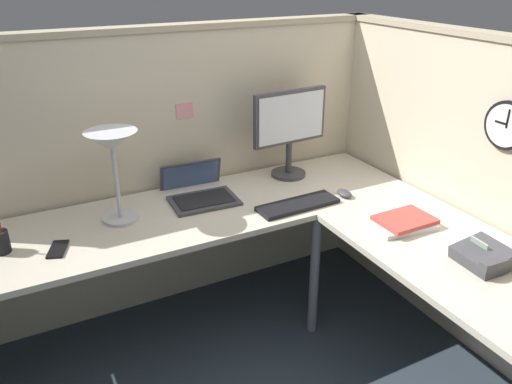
{
  "coord_description": "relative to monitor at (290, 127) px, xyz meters",
  "views": [
    {
      "loc": [
        -1.15,
        -1.7,
        1.87
      ],
      "look_at": [
        -0.14,
        0.25,
        0.87
      ],
      "focal_mm": 35.6,
      "sensor_mm": 36.0,
      "label": 1
    }
  ],
  "objects": [
    {
      "name": "wall_clock",
      "position": [
        0.54,
        -0.94,
        0.19
      ],
      "size": [
        0.04,
        0.22,
        0.22
      ],
      "color": "black"
    },
    {
      "name": "pen_cup",
      "position": [
        -1.53,
        -0.17,
        -0.24
      ],
      "size": [
        0.08,
        0.08,
        0.18
      ],
      "color": "black",
      "rests_on": "desk"
    },
    {
      "name": "ground_plane",
      "position": [
        -0.27,
        -0.64,
        -1.02
      ],
      "size": [
        6.8,
        6.8,
        0.0
      ],
      "primitive_type": "plane",
      "color": "#2D3842"
    },
    {
      "name": "computer_mouse",
      "position": [
        0.11,
        -0.38,
        -0.28
      ],
      "size": [
        0.06,
        0.1,
        0.03
      ],
      "primitive_type": "ellipsoid",
      "color": "#38383D",
      "rests_on": "desk"
    },
    {
      "name": "keyboard",
      "position": [
        -0.17,
        -0.38,
        -0.28
      ],
      "size": [
        0.43,
        0.15,
        0.02
      ],
      "primitive_type": "cube",
      "rotation": [
        0.0,
        0.0,
        0.03
      ],
      "color": "black",
      "rests_on": "desk"
    },
    {
      "name": "pinned_note_leftmost",
      "position": [
        -0.55,
        0.18,
        0.12
      ],
      "size": [
        0.1,
        0.0,
        0.08
      ],
      "primitive_type": "cube",
      "color": "pink"
    },
    {
      "name": "cubicle_wall_back",
      "position": [
        -0.64,
        0.23,
        -0.23
      ],
      "size": [
        2.57,
        0.12,
        1.58
      ],
      "color": "beige",
      "rests_on": "ground"
    },
    {
      "name": "desk_lamp_dome",
      "position": [
        -1.0,
        -0.1,
        0.07
      ],
      "size": [
        0.24,
        0.24,
        0.44
      ],
      "color": "#B7BABF",
      "rests_on": "desk"
    },
    {
      "name": "desk",
      "position": [
        -0.42,
        -0.69,
        -0.39
      ],
      "size": [
        2.35,
        2.15,
        0.73
      ],
      "color": "beige",
      "rests_on": "ground"
    },
    {
      "name": "monitor",
      "position": [
        0.0,
        0.0,
        0.0
      ],
      "size": [
        0.46,
        0.2,
        0.5
      ],
      "color": "#38383D",
      "rests_on": "desk"
    },
    {
      "name": "laptop",
      "position": [
        -0.57,
        -0.01,
        -0.27
      ],
      "size": [
        0.36,
        0.4,
        0.22
      ],
      "color": "#38383D",
      "rests_on": "desk"
    },
    {
      "name": "book_stack",
      "position": [
        0.16,
        -0.78,
        -0.27
      ],
      "size": [
        0.3,
        0.24,
        0.04
      ],
      "color": "silver",
      "rests_on": "desk"
    },
    {
      "name": "office_phone",
      "position": [
        0.22,
        -1.19,
        -0.26
      ],
      "size": [
        0.2,
        0.22,
        0.11
      ],
      "color": "#38383D",
      "rests_on": "desk"
    },
    {
      "name": "cubicle_wall_right",
      "position": [
        0.6,
        -0.9,
        -0.23
      ],
      "size": [
        0.12,
        2.37,
        1.58
      ],
      "color": "beige",
      "rests_on": "ground"
    },
    {
      "name": "cell_phone",
      "position": [
        -1.32,
        -0.26,
        -0.29
      ],
      "size": [
        0.11,
        0.16,
        0.01
      ],
      "primitive_type": "cube",
      "rotation": [
        0.0,
        0.0,
        -0.36
      ],
      "color": "black",
      "rests_on": "desk"
    }
  ]
}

